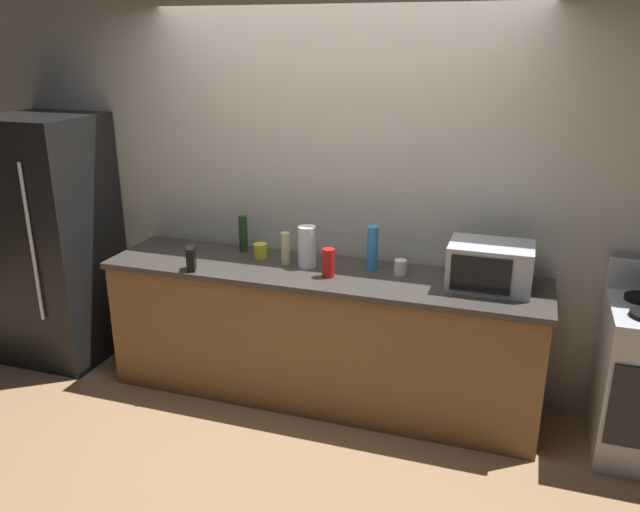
# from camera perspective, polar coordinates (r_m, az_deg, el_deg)

# --- Properties ---
(ground_plane) EXTENTS (8.00, 8.00, 0.00)m
(ground_plane) POSITION_cam_1_polar(r_m,az_deg,el_deg) (4.10, -1.83, -15.13)
(ground_plane) COLOR #93704C
(back_wall) EXTENTS (6.40, 0.10, 2.70)m
(back_wall) POSITION_cam_1_polar(r_m,az_deg,el_deg) (4.27, 1.75, 6.16)
(back_wall) COLOR beige
(back_wall) RESTS_ON ground_plane
(counter_run) EXTENTS (2.84, 0.64, 0.90)m
(counter_run) POSITION_cam_1_polar(r_m,az_deg,el_deg) (4.20, 0.00, -7.10)
(counter_run) COLOR brown
(counter_run) RESTS_ON ground_plane
(refrigerator) EXTENTS (0.72, 0.73, 1.80)m
(refrigerator) POSITION_cam_1_polar(r_m,az_deg,el_deg) (5.02, -22.80, 1.32)
(refrigerator) COLOR black
(refrigerator) RESTS_ON ground_plane
(microwave) EXTENTS (0.48, 0.35, 0.27)m
(microwave) POSITION_cam_1_polar(r_m,az_deg,el_deg) (3.84, 15.05, -0.87)
(microwave) COLOR #B7BABF
(microwave) RESTS_ON counter_run
(paper_towel_roll) EXTENTS (0.12, 0.12, 0.27)m
(paper_towel_roll) POSITION_cam_1_polar(r_m,az_deg,el_deg) (4.05, -1.18, 0.84)
(paper_towel_roll) COLOR white
(paper_towel_roll) RESTS_ON counter_run
(cordless_phone) EXTENTS (0.09, 0.12, 0.15)m
(cordless_phone) POSITION_cam_1_polar(r_m,az_deg,el_deg) (4.09, -11.53, -0.24)
(cordless_phone) COLOR black
(cordless_phone) RESTS_ON counter_run
(bottle_spray_cleaner) EXTENTS (0.07, 0.07, 0.28)m
(bottle_spray_cleaner) POSITION_cam_1_polar(r_m,az_deg,el_deg) (4.02, 4.75, 0.72)
(bottle_spray_cleaner) COLOR #338CE5
(bottle_spray_cleaner) RESTS_ON counter_run
(bottle_hot_sauce) EXTENTS (0.08, 0.08, 0.18)m
(bottle_hot_sauce) POSITION_cam_1_polar(r_m,az_deg,el_deg) (3.89, 0.76, -0.62)
(bottle_hot_sauce) COLOR red
(bottle_hot_sauce) RESTS_ON counter_run
(bottle_vinegar) EXTENTS (0.06, 0.06, 0.22)m
(bottle_vinegar) POSITION_cam_1_polar(r_m,az_deg,el_deg) (4.11, -3.14, 0.69)
(bottle_vinegar) COLOR beige
(bottle_vinegar) RESTS_ON counter_run
(bottle_wine) EXTENTS (0.06, 0.06, 0.25)m
(bottle_wine) POSITION_cam_1_polar(r_m,az_deg,el_deg) (4.39, -6.93, 2.01)
(bottle_wine) COLOR #1E3F19
(bottle_wine) RESTS_ON counter_run
(mug_white) EXTENTS (0.08, 0.08, 0.10)m
(mug_white) POSITION_cam_1_polar(r_m,az_deg,el_deg) (3.97, 7.26, -1.02)
(mug_white) COLOR white
(mug_white) RESTS_ON counter_run
(mug_yellow) EXTENTS (0.09, 0.09, 0.10)m
(mug_yellow) POSITION_cam_1_polar(r_m,az_deg,el_deg) (4.26, -5.40, 0.48)
(mug_yellow) COLOR yellow
(mug_yellow) RESTS_ON counter_run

